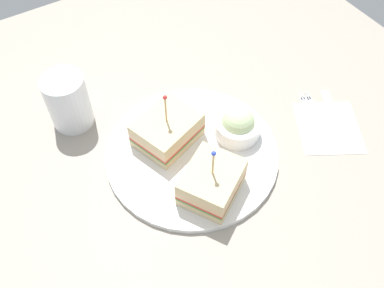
% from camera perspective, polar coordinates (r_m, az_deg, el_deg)
% --- Properties ---
extents(ground_plane, '(1.04, 1.04, 0.02)m').
position_cam_1_polar(ground_plane, '(0.71, -0.00, -1.94)').
color(ground_plane, '#9E9384').
extents(plate, '(0.28, 0.28, 0.01)m').
position_cam_1_polar(plate, '(0.70, -0.00, -1.23)').
color(plate, white).
rests_on(plate, ground_plane).
extents(sandwich_half_front, '(0.11, 0.12, 0.10)m').
position_cam_1_polar(sandwich_half_front, '(0.69, -3.31, 1.88)').
color(sandwich_half_front, beige).
rests_on(sandwich_half_front, plate).
extents(sandwich_half_back, '(0.11, 0.12, 0.10)m').
position_cam_1_polar(sandwich_half_back, '(0.63, 2.64, -5.11)').
color(sandwich_half_back, beige).
rests_on(sandwich_half_back, plate).
extents(coleslaw_bowl, '(0.08, 0.08, 0.05)m').
position_cam_1_polar(coleslaw_bowl, '(0.71, 6.11, 2.50)').
color(coleslaw_bowl, white).
rests_on(coleslaw_bowl, plate).
extents(drink_glass, '(0.07, 0.07, 0.10)m').
position_cam_1_polar(drink_glass, '(0.75, -16.10, 5.25)').
color(drink_glass, silver).
rests_on(drink_glass, ground_plane).
extents(napkin, '(0.15, 0.15, 0.00)m').
position_cam_1_polar(napkin, '(0.78, 17.70, 2.13)').
color(napkin, beige).
rests_on(napkin, ground_plane).
extents(fork, '(0.12, 0.06, 0.00)m').
position_cam_1_polar(fork, '(0.79, 15.58, 4.31)').
color(fork, silver).
rests_on(fork, ground_plane).
extents(knife, '(0.11, 0.06, 0.00)m').
position_cam_1_polar(knife, '(0.80, 18.21, 4.10)').
color(knife, silver).
rests_on(knife, ground_plane).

